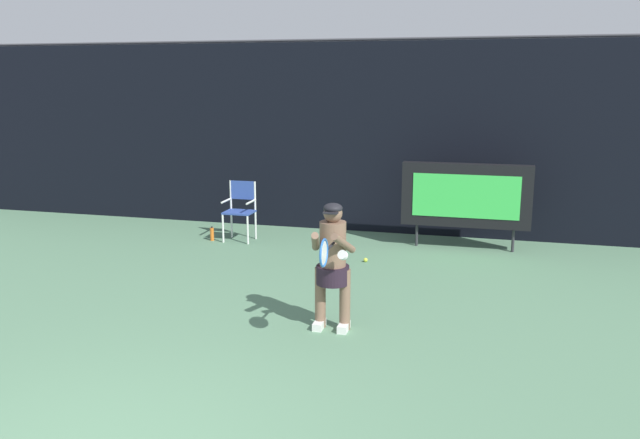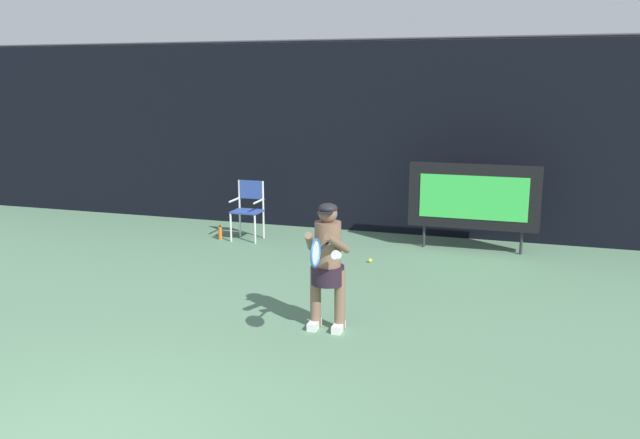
# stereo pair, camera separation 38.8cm
# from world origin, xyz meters

# --- Properties ---
(backdrop_screen) EXTENTS (18.00, 0.12, 3.66)m
(backdrop_screen) POSITION_xyz_m (0.00, 8.50, 1.81)
(backdrop_screen) COLOR black
(backdrop_screen) RESTS_ON ground
(scoreboard) EXTENTS (2.20, 0.21, 1.50)m
(scoreboard) POSITION_xyz_m (2.52, 7.58, 0.95)
(scoreboard) COLOR black
(scoreboard) RESTS_ON ground
(umpire_chair) EXTENTS (0.52, 0.44, 1.08)m
(umpire_chair) POSITION_xyz_m (-1.49, 7.18, 0.62)
(umpire_chair) COLOR white
(umpire_chair) RESTS_ON ground
(water_bottle) EXTENTS (0.07, 0.07, 0.27)m
(water_bottle) POSITION_xyz_m (-1.98, 6.99, 0.12)
(water_bottle) COLOR orange
(water_bottle) RESTS_ON ground
(tennis_player) EXTENTS (0.53, 0.61, 1.52)m
(tennis_player) POSITION_xyz_m (1.19, 3.39, 0.84)
(tennis_player) COLOR white
(tennis_player) RESTS_ON ground
(tennis_racket) EXTENTS (0.03, 0.60, 0.31)m
(tennis_racket) POSITION_xyz_m (1.25, 2.75, 1.11)
(tennis_racket) COLOR black
(tennis_ball_loose) EXTENTS (0.07, 0.07, 0.07)m
(tennis_ball_loose) POSITION_xyz_m (1.02, 6.31, 0.03)
(tennis_ball_loose) COLOR #CCDB3D
(tennis_ball_loose) RESTS_ON ground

